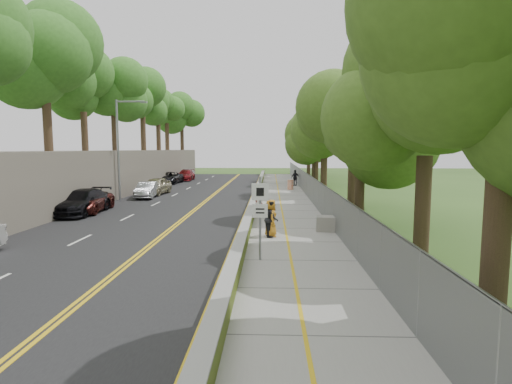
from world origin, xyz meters
name	(u,v)px	position (x,y,z in m)	size (l,w,h in m)	color
ground	(238,242)	(0.00, 0.00, 0.00)	(140.00, 140.00, 0.00)	#33511E
road	(188,199)	(-5.40, 15.00, 0.02)	(11.20, 66.00, 0.04)	black
sidewalk	(284,200)	(2.55, 15.00, 0.03)	(4.20, 66.00, 0.05)	gray
jersey_barrier	(256,196)	(0.25, 15.00, 0.30)	(0.42, 66.00, 0.60)	#BAF125
rock_embankment	(90,175)	(-13.50, 15.00, 2.00)	(5.00, 66.00, 4.00)	#595147
chainlink_fence	(310,188)	(4.65, 15.00, 1.00)	(0.04, 66.00, 2.00)	slate
trees_embankment	(92,70)	(-13.00, 15.00, 10.50)	(6.40, 66.00, 13.00)	#418329
trees_fenceside	(341,113)	(7.00, 15.00, 7.00)	(7.00, 66.00, 14.00)	#4D7525
streetlight	(121,143)	(-10.46, 14.00, 4.64)	(2.52, 0.22, 8.00)	gray
signpost	(260,209)	(1.05, -3.02, 1.96)	(0.62, 0.09, 3.10)	gray
construction_barrel	(290,185)	(3.45, 22.86, 0.55)	(0.61, 0.61, 1.00)	#CF410B
concrete_block	(327,224)	(4.30, 2.44, 0.42)	(1.11, 0.83, 0.74)	gray
car_2	(86,201)	(-10.60, 7.91, 0.75)	(2.34, 5.09, 1.41)	#4D1A17
car_3	(82,202)	(-10.55, 7.23, 0.81)	(2.17, 5.34, 1.55)	black
car_4	(156,186)	(-9.00, 18.26, 0.81)	(1.82, 4.53, 1.54)	tan
car_5	(147,190)	(-9.00, 15.71, 0.71)	(1.42, 4.09, 1.35)	#9A9CA1
car_6	(170,178)	(-10.60, 29.54, 0.73)	(2.28, 4.95, 1.37)	black
car_7	(186,175)	(-9.69, 34.41, 0.73)	(1.94, 4.76, 1.38)	maroon
car_8	(187,173)	(-10.60, 39.20, 0.73)	(1.62, 4.03, 1.37)	silver
painter_0	(271,218)	(1.45, 1.00, 0.92)	(0.85, 0.56, 1.75)	#B8771D
painter_1	(259,201)	(0.75, 6.65, 0.97)	(0.67, 0.44, 1.84)	white
painter_2	(271,219)	(1.45, 1.00, 0.91)	(0.83, 0.65, 1.71)	black
painter_3	(259,201)	(0.75, 6.85, 0.94)	(1.15, 0.66, 1.78)	brown
person_far	(295,178)	(4.20, 27.15, 0.95)	(1.05, 0.44, 1.79)	black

